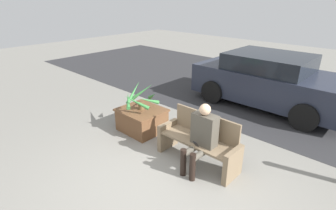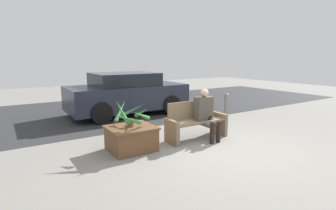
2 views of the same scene
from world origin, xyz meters
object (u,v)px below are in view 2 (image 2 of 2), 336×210
object	(u,v)px
bench	(196,122)
person_seated	(206,112)
potted_plant	(131,114)
parked_car	(127,94)
planter_box	(131,138)
bollard_post	(226,105)

from	to	relation	value
bench	person_seated	distance (m)	0.35
potted_plant	parked_car	bearing A→B (deg)	67.33
planter_box	bollard_post	size ratio (longest dim) A/B	1.17
person_seated	parked_car	world-z (taller)	parked_car
potted_plant	bollard_post	distance (m)	3.91
planter_box	potted_plant	size ratio (longest dim) A/B	1.16
bench	person_seated	size ratio (longest dim) A/B	1.27
potted_plant	bollard_post	xyz separation A→B (m)	(3.76, 1.01, -0.35)
planter_box	potted_plant	distance (m)	0.51
person_seated	parked_car	bearing A→B (deg)	96.34
potted_plant	person_seated	bearing A→B (deg)	-7.86
bench	potted_plant	size ratio (longest dim) A/B	1.88
planter_box	parked_car	size ratio (longest dim) A/B	0.24
bench	parked_car	distance (m)	3.48
planter_box	bollard_post	distance (m)	3.90
parked_car	bollard_post	distance (m)	3.35
bench	potted_plant	world-z (taller)	potted_plant
bench	bollard_post	size ratio (longest dim) A/B	1.89
potted_plant	parked_car	size ratio (longest dim) A/B	0.21
bench	potted_plant	bearing A→B (deg)	177.55
person_seated	planter_box	size ratio (longest dim) A/B	1.27
parked_car	bollard_post	world-z (taller)	parked_car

